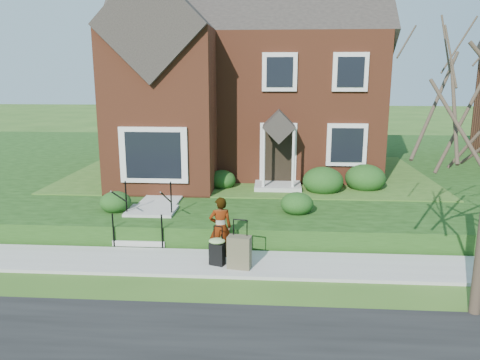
# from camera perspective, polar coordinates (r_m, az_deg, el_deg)

# --- Properties ---
(ground) EXTENTS (120.00, 120.00, 0.00)m
(ground) POSITION_cam_1_polar(r_m,az_deg,el_deg) (11.54, -1.26, -10.33)
(ground) COLOR #2D5119
(ground) RESTS_ON ground
(sidewalk) EXTENTS (60.00, 1.60, 0.08)m
(sidewalk) POSITION_cam_1_polar(r_m,az_deg,el_deg) (11.52, -1.26, -10.15)
(sidewalk) COLOR #9E9B93
(sidewalk) RESTS_ON ground
(terrace) EXTENTS (44.00, 20.00, 0.60)m
(terrace) POSITION_cam_1_polar(r_m,az_deg,el_deg) (22.09, 11.76, 1.47)
(terrace) COLOR #15330E
(terrace) RESTS_ON ground
(walkway) EXTENTS (1.20, 6.00, 0.06)m
(walkway) POSITION_cam_1_polar(r_m,az_deg,el_deg) (16.42, -8.39, -1.09)
(walkway) COLOR #9E9B93
(walkway) RESTS_ON terrace
(main_house) EXTENTS (10.40, 10.20, 9.40)m
(main_house) POSITION_cam_1_polar(r_m,az_deg,el_deg) (20.22, 0.62, 14.86)
(main_house) COLOR brown
(main_house) RESTS_ON terrace
(front_steps) EXTENTS (1.40, 2.02, 1.50)m
(front_steps) POSITION_cam_1_polar(r_m,az_deg,el_deg) (13.51, -11.20, -4.93)
(front_steps) COLOR #9E9B93
(front_steps) RESTS_ON ground
(foundation_shrubs) EXTENTS (9.82, 4.35, 0.97)m
(foundation_shrubs) POSITION_cam_1_polar(r_m,az_deg,el_deg) (15.85, 3.60, 0.02)
(foundation_shrubs) COLOR black
(foundation_shrubs) RESTS_ON terrace
(woman) EXTENTS (0.63, 0.49, 1.53)m
(woman) POSITION_cam_1_polar(r_m,az_deg,el_deg) (11.57, -2.41, -5.78)
(woman) COLOR #999999
(woman) RESTS_ON sidewalk
(suitcase_black) EXTENTS (0.48, 0.44, 0.96)m
(suitcase_black) POSITION_cam_1_polar(r_m,az_deg,el_deg) (11.23, -2.80, -8.53)
(suitcase_black) COLOR black
(suitcase_black) RESTS_ON sidewalk
(suitcase_olive) EXTENTS (0.58, 0.39, 1.17)m
(suitcase_olive) POSITION_cam_1_polar(r_m,az_deg,el_deg) (11.04, -0.08, -8.78)
(suitcase_olive) COLOR brown
(suitcase_olive) RESTS_ON sidewalk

